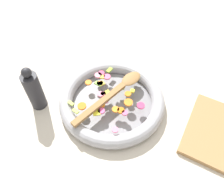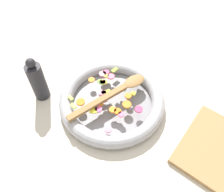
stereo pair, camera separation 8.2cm
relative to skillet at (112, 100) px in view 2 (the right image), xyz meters
The scene contains 6 objects.
ground_plane 0.02m from the skillet, ahead, with size 4.00×4.00×0.00m, color beige.
skillet is the anchor object (origin of this frame).
chopped_vegetables 0.04m from the skillet, 107.76° to the left, with size 0.28×0.26×0.01m.
wooden_spoon 0.05m from the skillet, 15.85° to the right, with size 0.34×0.13×0.01m.
pepper_mill 0.29m from the skillet, 118.96° to the left, with size 0.06×0.06×0.19m.
cutting_board 0.39m from the skillet, 81.09° to the right, with size 0.27×0.21×0.02m.
Camera 2 is at (-0.40, -0.31, 0.69)m, focal length 35.00 mm.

